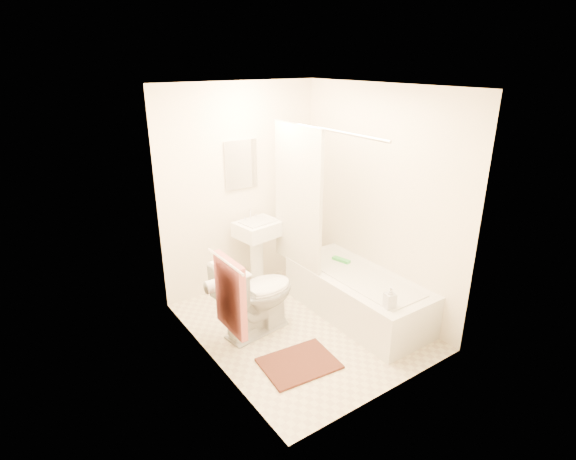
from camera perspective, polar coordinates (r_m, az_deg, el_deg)
floor at (r=4.80m, az=1.74°, el=-12.10°), size 2.40×2.40×0.00m
ceiling at (r=4.03m, az=2.13°, el=17.82°), size 2.40×2.40×0.00m
wall_back at (r=5.23m, az=-5.96°, el=5.12°), size 2.00×0.02×2.40m
wall_left at (r=3.79m, az=-10.32°, el=-1.39°), size 0.02×2.40×2.40m
wall_right at (r=4.90m, az=11.37°, el=3.71°), size 0.02×2.40×2.40m
mirror at (r=5.14m, az=-5.97°, el=8.29°), size 0.40×0.03×0.55m
curtain_rod at (r=4.33m, az=4.51°, el=12.68°), size 0.03×1.70×0.03m
shower_curtain at (r=4.81m, az=1.24°, el=4.06°), size 0.04×0.80×1.55m
towel_bar at (r=3.64m, az=-7.98°, el=-3.95°), size 0.02×0.60×0.02m
towel at (r=3.80m, az=-7.33°, el=-8.23°), size 0.06×0.45×0.66m
toilet_paper at (r=4.13m, az=-9.70°, el=-7.07°), size 0.11×0.12×0.12m
toilet at (r=4.54m, az=-4.06°, el=-8.20°), size 0.90×0.58×0.82m
sink at (r=5.30m, az=-3.88°, el=-2.96°), size 0.54×0.45×0.95m
bathtub at (r=4.95m, az=8.75°, el=-8.13°), size 0.72×1.66×0.47m
bath_mat at (r=4.29m, az=1.41°, el=-16.57°), size 0.72×0.57×0.02m
soap_bottle at (r=4.26m, az=12.83°, el=-8.35°), size 0.12×0.12×0.21m
scrub_brush at (r=5.11m, az=6.76°, el=-3.85°), size 0.11×0.22×0.04m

